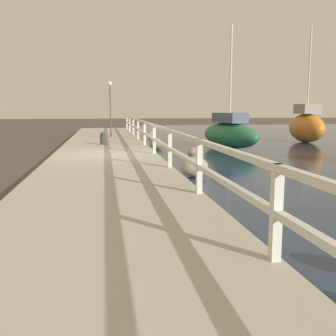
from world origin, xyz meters
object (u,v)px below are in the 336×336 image
mooring_bollard (103,138)px  sailboat_green (229,133)px  dock_lamp (110,98)px  sailboat_orange (306,126)px

mooring_bollard → sailboat_green: size_ratio=0.09×
dock_lamp → sailboat_orange: sailboat_orange is taller
sailboat_orange → sailboat_green: sailboat_orange is taller
sailboat_orange → sailboat_green: (-5.20, -2.38, -0.20)m
sailboat_orange → mooring_bollard: bearing=-160.5°
dock_lamp → sailboat_green: (5.51, -3.03, -1.72)m
sailboat_orange → sailboat_green: bearing=-152.5°
mooring_bollard → sailboat_green: (5.92, 0.94, 0.10)m
mooring_bollard → sailboat_green: sailboat_green is taller
mooring_bollard → dock_lamp: 4.38m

